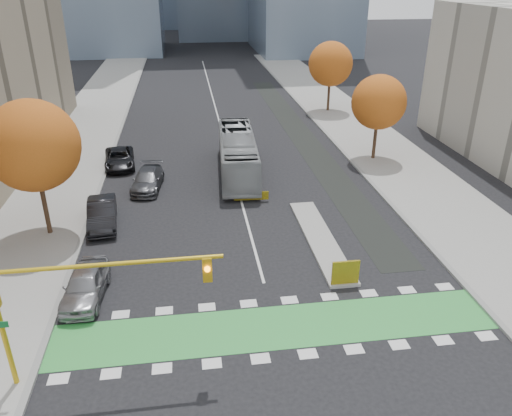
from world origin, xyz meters
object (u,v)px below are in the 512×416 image
object	(u,v)px
tree_east_near	(379,102)
bus	(238,154)
traffic_signal_west	(70,293)
parked_car_b	(102,214)
hazard_board	(345,272)
parked_car_c	(148,180)
parked_car_a	(85,285)
parked_car_d	(119,158)
tree_east_far	(331,64)
tree_west	(33,146)

from	to	relation	value
tree_east_near	bus	xyz separation A→B (m)	(-11.64, -1.52, -3.26)
traffic_signal_west	parked_car_b	distance (m)	13.78
hazard_board	parked_car_c	size ratio (longest dim) A/B	0.29
parked_car_a	bus	bearing A→B (deg)	63.71
bus	parked_car_d	world-z (taller)	bus
traffic_signal_west	parked_car_b	world-z (taller)	traffic_signal_west
traffic_signal_west	parked_car_d	bearing A→B (deg)	92.57
bus	parked_car_a	xyz separation A→B (m)	(-9.10, -15.48, -0.84)
parked_car_a	tree_east_far	bearing A→B (deg)	61.40
hazard_board	bus	xyz separation A→B (m)	(-3.64, 16.28, 0.80)
tree_west	parked_car_d	size ratio (longest dim) A/B	1.65
tree_west	traffic_signal_west	size ratio (longest dim) A/B	0.96
hazard_board	tree_west	world-z (taller)	tree_west
tree_east_near	tree_east_far	xyz separation A→B (m)	(0.50, 16.00, 0.38)
tree_east_near	tree_east_far	distance (m)	16.01
tree_west	parked_car_c	size ratio (longest dim) A/B	1.72
tree_east_near	parked_car_d	distance (m)	21.45
tree_east_far	bus	xyz separation A→B (m)	(-12.14, -17.52, -3.64)
tree_east_far	parked_car_b	distance (m)	33.39
tree_west	bus	xyz separation A→B (m)	(12.36, 8.48, -4.02)
parked_car_a	parked_car_d	size ratio (longest dim) A/B	0.90
hazard_board	traffic_signal_west	xyz separation A→B (m)	(-11.93, -4.71, 3.23)
tree_east_near	parked_car_a	bearing A→B (deg)	-140.67
parked_car_b	hazard_board	bearing A→B (deg)	-39.77
parked_car_b	parked_car_d	xyz separation A→B (m)	(-0.02, 10.50, -0.09)
parked_car_c	parked_car_b	bearing A→B (deg)	-107.60
tree_west	tree_east_far	xyz separation A→B (m)	(24.50, 26.00, -0.38)
parked_car_a	tree_west	bearing A→B (deg)	119.11
tree_east_near	traffic_signal_west	xyz separation A→B (m)	(-19.93, -22.51, -0.83)
parked_car_a	parked_car_c	xyz separation A→B (m)	(2.25, 13.34, -0.07)
tree_east_far	parked_car_d	size ratio (longest dim) A/B	1.54
tree_east_near	parked_car_c	size ratio (longest dim) A/B	1.48
tree_west	parked_car_a	world-z (taller)	tree_west
tree_east_near	parked_car_c	xyz separation A→B (m)	(-18.50, -3.66, -4.17)
parked_car_d	hazard_board	bearing A→B (deg)	-62.00
tree_east_far	parked_car_b	world-z (taller)	tree_east_far
bus	hazard_board	bearing A→B (deg)	-74.08
tree_east_far	parked_car_a	xyz separation A→B (m)	(-21.25, -33.00, -4.48)
parked_car_b	parked_car_c	distance (m)	6.04
tree_east_far	parked_car_c	world-z (taller)	tree_east_far
tree_east_near	parked_car_a	distance (m)	27.13
bus	parked_car_d	bearing A→B (deg)	166.29
parked_car_c	parked_car_d	size ratio (longest dim) A/B	0.96
tree_east_near	parked_car_b	xyz separation A→B (m)	(-20.98, -9.17, -4.08)
tree_east_far	parked_car_d	xyz separation A→B (m)	(-21.50, -14.66, -4.55)
tree_west	hazard_board	bearing A→B (deg)	-25.99
traffic_signal_west	bus	world-z (taller)	traffic_signal_west
parked_car_a	parked_car_b	distance (m)	7.84
tree_east_far	traffic_signal_west	size ratio (longest dim) A/B	0.90
hazard_board	tree_east_far	size ratio (longest dim) A/B	0.18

